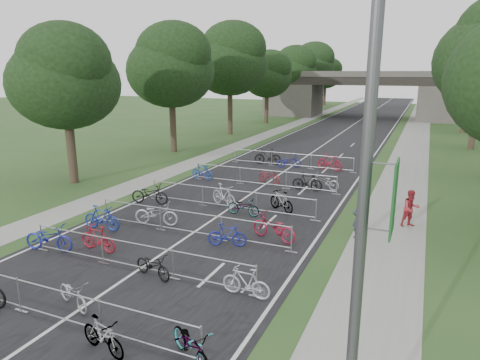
% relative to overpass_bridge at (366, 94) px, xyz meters
% --- Properties ---
extents(road, '(11.00, 140.00, 0.01)m').
position_rel_overpass_bridge_xyz_m(road, '(0.00, -15.00, -3.53)').
color(road, black).
rests_on(road, ground).
extents(sidewalk_right, '(3.00, 140.00, 0.01)m').
position_rel_overpass_bridge_xyz_m(sidewalk_right, '(8.00, -15.00, -3.53)').
color(sidewalk_right, gray).
rests_on(sidewalk_right, ground).
extents(sidewalk_left, '(2.00, 140.00, 0.01)m').
position_rel_overpass_bridge_xyz_m(sidewalk_left, '(-7.50, -15.00, -3.53)').
color(sidewalk_left, gray).
rests_on(sidewalk_left, ground).
extents(lane_markings, '(0.12, 140.00, 0.00)m').
position_rel_overpass_bridge_xyz_m(lane_markings, '(0.00, -15.00, -3.53)').
color(lane_markings, silver).
rests_on(lane_markings, ground).
extents(overpass_bridge, '(31.00, 8.00, 7.05)m').
position_rel_overpass_bridge_xyz_m(overpass_bridge, '(0.00, 0.00, 0.00)').
color(overpass_bridge, '#4C4A44').
rests_on(overpass_bridge, ground).
extents(lamppost, '(0.61, 0.65, 8.21)m').
position_rel_overpass_bridge_xyz_m(lamppost, '(8.33, -63.00, 0.75)').
color(lamppost, '#4C4C51').
rests_on(lamppost, ground).
extents(tree_left_0, '(6.72, 6.72, 10.25)m').
position_rel_overpass_bridge_xyz_m(tree_left_0, '(-11.39, -49.07, 2.96)').
color(tree_left_0, '#33261C').
rests_on(tree_left_0, ground).
extents(tree_left_1, '(7.56, 7.56, 11.53)m').
position_rel_overpass_bridge_xyz_m(tree_left_1, '(-11.39, -37.07, 3.77)').
color(tree_left_1, '#33261C').
rests_on(tree_left_1, ground).
extents(tree_left_2, '(8.40, 8.40, 12.81)m').
position_rel_overpass_bridge_xyz_m(tree_left_2, '(-11.39, -25.07, 4.58)').
color(tree_left_2, '#33261C').
rests_on(tree_left_2, ground).
extents(tree_left_3, '(6.72, 6.72, 10.25)m').
position_rel_overpass_bridge_xyz_m(tree_left_3, '(-11.39, -13.07, 2.96)').
color(tree_left_3, '#33261C').
rests_on(tree_left_3, ground).
extents(tree_right_3, '(7.17, 7.17, 10.93)m').
position_rel_overpass_bridge_xyz_m(tree_right_3, '(13.11, -13.07, 3.39)').
color(tree_right_3, '#33261C').
rests_on(tree_right_3, ground).
extents(tree_left_4, '(7.56, 7.56, 11.53)m').
position_rel_overpass_bridge_xyz_m(tree_left_4, '(-11.39, -1.07, 3.77)').
color(tree_left_4, '#33261C').
rests_on(tree_left_4, ground).
extents(tree_right_4, '(8.18, 8.18, 12.47)m').
position_rel_overpass_bridge_xyz_m(tree_right_4, '(13.11, -1.07, 4.37)').
color(tree_right_4, '#33261C').
rests_on(tree_right_4, ground).
extents(tree_left_5, '(8.40, 8.40, 12.81)m').
position_rel_overpass_bridge_xyz_m(tree_left_5, '(-11.39, 10.93, 4.58)').
color(tree_left_5, '#33261C').
rests_on(tree_left_5, ground).
extents(tree_right_5, '(6.16, 6.16, 9.39)m').
position_rel_overpass_bridge_xyz_m(tree_right_5, '(13.11, 10.93, 2.41)').
color(tree_right_5, '#33261C').
rests_on(tree_right_5, ground).
extents(tree_left_6, '(6.72, 6.72, 10.25)m').
position_rel_overpass_bridge_xyz_m(tree_left_6, '(-11.39, 22.93, 2.96)').
color(tree_left_6, '#33261C').
rests_on(tree_left_6, ground).
extents(tree_right_6, '(7.17, 7.17, 10.93)m').
position_rel_overpass_bridge_xyz_m(tree_right_6, '(13.11, 22.93, 3.39)').
color(tree_right_6, '#33261C').
rests_on(tree_right_6, ground).
extents(barrier_row_1, '(9.70, 0.08, 1.10)m').
position_rel_overpass_bridge_xyz_m(barrier_row_1, '(0.00, -61.40, -2.99)').
color(barrier_row_1, '#9C9FA3').
rests_on(barrier_row_1, ground).
extents(barrier_row_2, '(9.70, 0.08, 1.10)m').
position_rel_overpass_bridge_xyz_m(barrier_row_2, '(0.00, -57.80, -2.99)').
color(barrier_row_2, '#9C9FA3').
rests_on(barrier_row_2, ground).
extents(barrier_row_3, '(9.70, 0.08, 1.10)m').
position_rel_overpass_bridge_xyz_m(barrier_row_3, '(0.00, -54.00, -2.99)').
color(barrier_row_3, '#9C9FA3').
rests_on(barrier_row_3, ground).
extents(barrier_row_4, '(9.70, 0.08, 1.10)m').
position_rel_overpass_bridge_xyz_m(barrier_row_4, '(0.00, -50.00, -2.99)').
color(barrier_row_4, '#9C9FA3').
rests_on(barrier_row_4, ground).
extents(barrier_row_5, '(9.70, 0.08, 1.10)m').
position_rel_overpass_bridge_xyz_m(barrier_row_5, '(0.00, -45.00, -2.99)').
color(barrier_row_5, '#9C9FA3').
rests_on(barrier_row_5, ground).
extents(barrier_row_6, '(9.70, 0.08, 1.10)m').
position_rel_overpass_bridge_xyz_m(barrier_row_6, '(0.00, -39.00, -2.99)').
color(barrier_row_6, '#9C9FA3').
rests_on(barrier_row_6, ground).
extents(bike_5, '(1.77, 1.11, 0.88)m').
position_rel_overpass_bridge_xyz_m(bike_5, '(-0.25, -60.58, -3.09)').
color(bike_5, gray).
rests_on(bike_5, ground).
extents(bike_6, '(1.67, 0.80, 0.97)m').
position_rel_overpass_bridge_xyz_m(bike_6, '(2.07, -61.95, -3.05)').
color(bike_6, '#9C9FA3').
rests_on(bike_6, ground).
extents(bike_7, '(1.91, 1.54, 0.97)m').
position_rel_overpass_bridge_xyz_m(bike_7, '(4.30, -61.36, -3.05)').
color(bike_7, '#9C9FA3').
rests_on(bike_7, ground).
extents(bike_8, '(2.17, 1.11, 1.09)m').
position_rel_overpass_bridge_xyz_m(bike_8, '(-4.30, -57.72, -2.99)').
color(bike_8, navy).
rests_on(bike_8, ground).
extents(bike_9, '(1.81, 0.61, 1.07)m').
position_rel_overpass_bridge_xyz_m(bike_9, '(-2.49, -56.96, -3.00)').
color(bike_9, maroon).
rests_on(bike_9, ground).
extents(bike_10, '(1.77, 0.99, 0.88)m').
position_rel_overpass_bridge_xyz_m(bike_10, '(0.82, -57.97, -3.09)').
color(bike_10, black).
rests_on(bike_10, ground).
extents(bike_11, '(1.68, 0.54, 1.00)m').
position_rel_overpass_bridge_xyz_m(bike_11, '(4.30, -57.91, -3.03)').
color(bike_11, silver).
rests_on(bike_11, ground).
extents(bike_12, '(1.91, 0.63, 1.13)m').
position_rel_overpass_bridge_xyz_m(bike_12, '(-3.96, -55.05, -2.97)').
color(bike_12, navy).
rests_on(bike_12, ground).
extents(bike_13, '(2.20, 1.15, 1.10)m').
position_rel_overpass_bridge_xyz_m(bike_13, '(-2.09, -53.51, -2.98)').
color(bike_13, '#A5A5AD').
rests_on(bike_13, ground).
extents(bike_14, '(1.68, 0.89, 0.97)m').
position_rel_overpass_bridge_xyz_m(bike_14, '(2.02, -54.48, -3.05)').
color(bike_14, navy).
rests_on(bike_14, ground).
extents(bike_15, '(2.28, 1.31, 1.13)m').
position_rel_overpass_bridge_xyz_m(bike_15, '(3.54, -53.09, -2.97)').
color(bike_15, maroon).
rests_on(bike_15, ground).
extents(bike_16, '(2.19, 1.07, 1.10)m').
position_rel_overpass_bridge_xyz_m(bike_16, '(-4.30, -50.89, -2.98)').
color(bike_16, black).
rests_on(bike_16, ground).
extents(bike_17, '(2.04, 1.45, 1.21)m').
position_rel_overpass_bridge_xyz_m(bike_17, '(-0.41, -49.72, -2.93)').
color(bike_17, '#A3A2AA').
rests_on(bike_17, ground).
extents(bike_18, '(1.76, 0.73, 0.91)m').
position_rel_overpass_bridge_xyz_m(bike_18, '(1.10, -50.63, -3.08)').
color(bike_18, '#9C9FA3').
rests_on(bike_18, ground).
extents(bike_19, '(1.79, 1.40, 1.08)m').
position_rel_overpass_bridge_xyz_m(bike_19, '(2.63, -49.27, -2.99)').
color(bike_19, '#9C9FA3').
rests_on(bike_19, ground).
extents(bike_20, '(1.77, 0.75, 1.03)m').
position_rel_overpass_bridge_xyz_m(bike_20, '(-4.30, -44.97, -3.02)').
color(bike_20, '#1B3B97').
rests_on(bike_20, ground).
extents(bike_21, '(1.85, 1.18, 0.92)m').
position_rel_overpass_bridge_xyz_m(bike_21, '(0.14, -44.11, -3.07)').
color(bike_21, maroon).
rests_on(bike_21, ground).
extents(bike_22, '(1.83, 0.54, 1.10)m').
position_rel_overpass_bridge_xyz_m(bike_22, '(2.81, -44.87, -2.98)').
color(bike_22, black).
rests_on(bike_22, ground).
extents(bike_23, '(1.92, 0.82, 0.98)m').
position_rel_overpass_bridge_xyz_m(bike_23, '(3.68, -44.24, -3.04)').
color(bike_23, '#939399').
rests_on(bike_23, ground).
extents(bike_25, '(2.11, 1.03, 1.22)m').
position_rel_overpass_bridge_xyz_m(bike_25, '(-1.94, -38.76, -2.92)').
color(bike_25, black).
rests_on(bike_25, ground).
extents(bike_26, '(1.84, 1.37, 0.92)m').
position_rel_overpass_bridge_xyz_m(bike_26, '(-0.10, -39.15, -3.07)').
color(bike_26, navy).
rests_on(bike_26, ground).
extents(bike_27, '(2.07, 1.09, 1.20)m').
position_rel_overpass_bridge_xyz_m(bike_27, '(2.90, -38.90, -2.93)').
color(bike_27, maroon).
rests_on(bike_27, ground).
extents(pedestrian_a, '(0.75, 0.70, 1.73)m').
position_rel_overpass_bridge_xyz_m(pedestrian_a, '(6.80, -51.38, -2.67)').
color(pedestrian_a, '#31344A').
rests_on(pedestrian_a, ground).
extents(pedestrian_b, '(1.06, 1.01, 1.72)m').
position_rel_overpass_bridge_xyz_m(pedestrian_b, '(8.76, -49.00, -2.67)').
color(pedestrian_b, maroon).
rests_on(pedestrian_b, ground).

